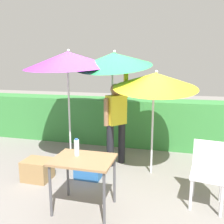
{
  "coord_description": "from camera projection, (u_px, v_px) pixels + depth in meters",
  "views": [
    {
      "loc": [
        1.08,
        -3.84,
        1.95
      ],
      "look_at": [
        0.0,
        0.3,
        1.1
      ],
      "focal_mm": 38.36,
      "sensor_mm": 36.0,
      "label": 1
    }
  ],
  "objects": [
    {
      "name": "crate_cardboard",
      "position": [
        37.0,
        170.0,
        4.1
      ],
      "size": [
        0.45,
        0.38,
        0.36
      ],
      "primitive_type": "cube",
      "color": "#9E7A4C",
      "rests_on": "ground_plane"
    },
    {
      "name": "ground_plane",
      "position": [
        108.0,
        175.0,
        4.29
      ],
      "size": [
        24.0,
        24.0,
        0.0
      ],
      "primitive_type": "plane",
      "color": "gray"
    },
    {
      "name": "umbrella_orange",
      "position": [
        155.0,
        80.0,
        4.06
      ],
      "size": [
        1.46,
        1.47,
        1.94
      ],
      "color": "silver",
      "rests_on": "ground_plane"
    },
    {
      "name": "bottle_water",
      "position": [
        77.0,
        148.0,
        3.24
      ],
      "size": [
        0.07,
        0.07,
        0.24
      ],
      "color": "silver",
      "rests_on": "folding_table"
    },
    {
      "name": "person_vendor",
      "position": [
        116.0,
        118.0,
        4.61
      ],
      "size": [
        0.42,
        0.48,
        1.88
      ],
      "color": "black",
      "rests_on": "ground_plane"
    },
    {
      "name": "chair_plastic",
      "position": [
        208.0,
        170.0,
        3.34
      ],
      "size": [
        0.5,
        0.5,
        0.89
      ],
      "color": "silver",
      "rests_on": "ground_plane"
    },
    {
      "name": "cooler_box",
      "position": [
        89.0,
        167.0,
        4.19
      ],
      "size": [
        0.44,
        0.34,
        0.36
      ],
      "primitive_type": "cube",
      "color": "#2D6BB7",
      "rests_on": "ground_plane"
    },
    {
      "name": "umbrella_rainbow",
      "position": [
        68.0,
        60.0,
        4.48
      ],
      "size": [
        1.66,
        1.68,
        2.27
      ],
      "color": "silver",
      "rests_on": "ground_plane"
    },
    {
      "name": "hedge_row",
      "position": [
        128.0,
        122.0,
        5.92
      ],
      "size": [
        8.0,
        0.7,
        1.12
      ],
      "primitive_type": "cube",
      "color": "#38843D",
      "rests_on": "ground_plane"
    },
    {
      "name": "folding_table",
      "position": [
        84.0,
        165.0,
        3.17
      ],
      "size": [
        0.8,
        0.6,
        0.73
      ],
      "color": "#4C4C51",
      "rests_on": "ground_plane"
    },
    {
      "name": "umbrella_yellow",
      "position": [
        113.0,
        60.0,
        4.44
      ],
      "size": [
        1.45,
        1.46,
        2.32
      ],
      "color": "silver",
      "rests_on": "ground_plane"
    }
  ]
}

